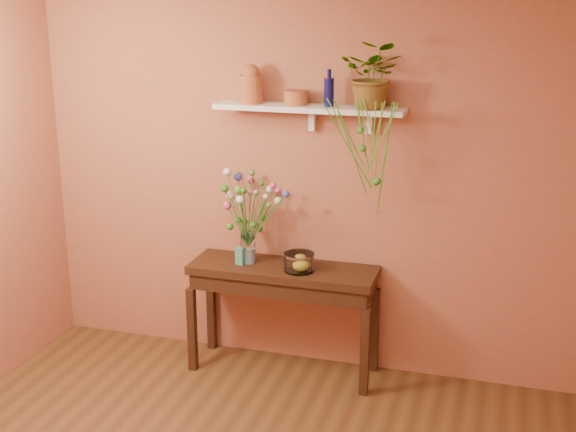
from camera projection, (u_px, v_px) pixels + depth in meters
The scene contains 13 objects.
room at pixel (194, 286), 3.60m from camera, with size 4.04×4.04×2.70m.
sideboard at pixel (283, 282), 5.44m from camera, with size 1.33×0.43×0.81m.
wall_shelf at pixel (310, 109), 5.15m from camera, with size 1.30×0.24×0.19m.
terracotta_jug at pixel (251, 85), 5.21m from camera, with size 0.19×0.19×0.27m.
terracotta_pot at pixel (296, 98), 5.16m from camera, with size 0.16×0.16×0.10m, color #A25530.
blue_bottle at pixel (329, 91), 5.07m from camera, with size 0.07×0.07×0.25m.
spider_plant at pixel (374, 75), 4.95m from camera, with size 0.39×0.34×0.44m, color #297519.
plant_fronds at pixel (368, 151), 4.94m from camera, with size 0.49×0.22×0.77m.
glass_vase at pixel (248, 250), 5.46m from camera, with size 0.11×0.11×0.22m.
bouquet at pixel (248, 199), 5.37m from camera, with size 0.51×0.54×0.56m.
glass_bowl at pixel (299, 263), 5.31m from camera, with size 0.21×0.21×0.13m.
lemon at pixel (300, 264), 5.33m from camera, with size 0.08×0.08×0.08m, color yellow.
carton at pixel (240, 256), 5.44m from camera, with size 0.06×0.05×0.12m, color #30678C.
Camera 1 is at (1.39, -3.09, 2.70)m, focal length 47.76 mm.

